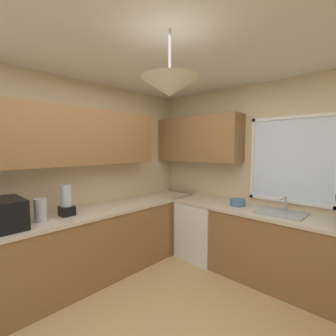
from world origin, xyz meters
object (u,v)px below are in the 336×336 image
dishwasher (202,230)px  microwave (1,214)px  kettle (41,210)px  bowl (238,202)px  sink_assembly (281,212)px  blender_appliance (67,202)px

dishwasher → microwave: (-0.66, -2.39, 0.61)m
microwave → kettle: (0.02, 0.34, -0.02)m
microwave → kettle: 0.35m
dishwasher → bowl: (0.56, 0.03, 0.51)m
sink_assembly → blender_appliance: bearing=-134.6°
kettle → bowl: size_ratio=1.20×
microwave → sink_assembly: bearing=53.8°
dishwasher → sink_assembly: sink_assembly is taller
dishwasher → sink_assembly: bearing=1.9°
bowl → blender_appliance: bearing=-124.2°
microwave → blender_appliance: (0.00, 0.63, 0.02)m
bowl → sink_assembly: bearing=0.8°
microwave → kettle: microwave is taller
microwave → bowl: (1.22, 2.42, -0.10)m
bowl → blender_appliance: size_ratio=0.57×
dishwasher → bowl: bowl is taller
sink_assembly → blender_appliance: blender_appliance is taller
dishwasher → microwave: 2.56m
kettle → bowl: kettle is taller
dishwasher → bowl: bearing=3.1°
microwave → dishwasher: bearing=74.6°
blender_appliance → microwave: bearing=-90.0°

